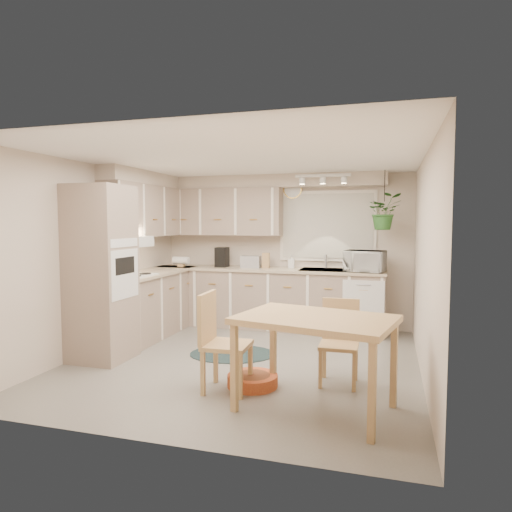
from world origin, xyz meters
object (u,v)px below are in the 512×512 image
chair_back (339,343)px  braided_rug (232,354)px  pet_bed (253,381)px  dining_table (315,363)px  chair_left (227,342)px  microwave (365,259)px

chair_back → braided_rug: chair_back is taller
chair_back → pet_bed: chair_back is taller
chair_back → pet_bed: bearing=19.4°
dining_table → pet_bed: size_ratio=2.58×
dining_table → chair_back: size_ratio=1.54×
chair_left → braided_rug: chair_left is taller
pet_bed → microwave: (0.97, 2.45, 1.07)m
dining_table → chair_left: (-0.90, 0.21, 0.07)m
braided_rug → pet_bed: bearing=-60.5°
dining_table → chair_left: size_ratio=1.37×
pet_bed → chair_back: bearing=20.2°
chair_left → pet_bed: chair_left is taller
braided_rug → microwave: microwave is taller
dining_table → microwave: microwave is taller
dining_table → microwave: size_ratio=2.37×
chair_left → microwave: size_ratio=1.74×
dining_table → braided_rug: (-1.26, 1.39, -0.41)m
chair_left → pet_bed: bearing=128.6°
pet_bed → microwave: microwave is taller
chair_back → microwave: size_ratio=1.54×
braided_rug → microwave: bearing=43.3°
microwave → chair_back: bearing=-83.2°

